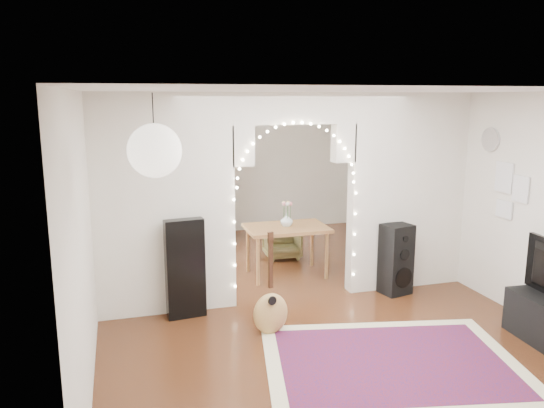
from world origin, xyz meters
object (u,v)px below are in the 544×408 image
object	(u,v)px
dining_chair_left	(194,232)
dining_table	(287,231)
floor_speaker	(396,259)
bookcase	(184,192)
acoustic_guitar	(271,297)
dining_chair_right	(282,243)

from	to	relation	value
dining_chair_left	dining_table	bearing A→B (deg)	-41.32
floor_speaker	dining_table	size ratio (longest dim) A/B	0.80
bookcase	dining_table	bearing A→B (deg)	-78.88
dining_table	dining_chair_left	distance (m)	2.28
floor_speaker	bookcase	xyz separation A→B (m)	(-2.38, 3.75, 0.40)
acoustic_guitar	bookcase	world-z (taller)	bookcase
acoustic_guitar	floor_speaker	world-z (taller)	acoustic_guitar
acoustic_guitar	bookcase	xyz separation A→B (m)	(-0.38, 4.51, 0.44)
dining_chair_right	acoustic_guitar	bearing A→B (deg)	-107.17
floor_speaker	dining_chair_right	world-z (taller)	floor_speaker
floor_speaker	dining_chair_left	xyz separation A→B (m)	(-2.32, 3.07, -0.22)
dining_table	dining_chair_right	bearing A→B (deg)	77.46
bookcase	dining_table	xyz separation A→B (m)	(1.18, -2.62, -0.19)
floor_speaker	bookcase	distance (m)	4.46
bookcase	dining_chair_right	xyz separation A→B (m)	(1.38, -1.77, -0.62)
bookcase	dining_chair_left	size ratio (longest dim) A/B	3.04
acoustic_guitar	bookcase	distance (m)	4.54
dining_table	floor_speaker	bearing A→B (deg)	-42.55
dining_chair_right	bookcase	bearing A→B (deg)	130.74
dining_chair_right	dining_chair_left	bearing A→B (deg)	143.34
acoustic_guitar	floor_speaker	distance (m)	2.13
bookcase	dining_chair_right	world-z (taller)	bookcase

